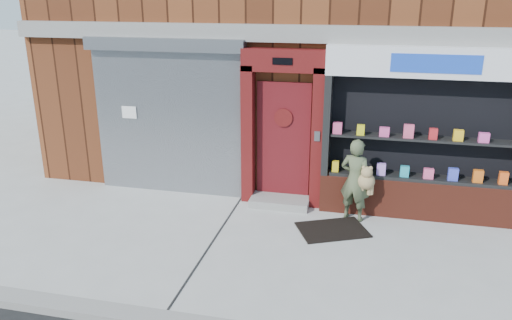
% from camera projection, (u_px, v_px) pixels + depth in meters
% --- Properties ---
extents(ground, '(80.00, 80.00, 0.00)m').
position_uv_depth(ground, '(308.00, 253.00, 7.71)').
color(ground, '#9E9E99').
rests_on(ground, ground).
extents(shutter_bay, '(3.10, 0.30, 3.04)m').
position_uv_depth(shutter_bay, '(168.00, 108.00, 9.58)').
color(shutter_bay, gray).
rests_on(shutter_bay, ground).
extents(red_door_bay, '(1.52, 0.58, 2.90)m').
position_uv_depth(red_door_bay, '(283.00, 129.00, 9.12)').
color(red_door_bay, '#4D0D0D').
rests_on(red_door_bay, ground).
extents(pharmacy_bay, '(3.50, 0.41, 3.00)m').
position_uv_depth(pharmacy_bay, '(425.00, 143.00, 8.57)').
color(pharmacy_bay, maroon).
rests_on(pharmacy_bay, ground).
extents(woman, '(0.65, 0.51, 1.48)m').
position_uv_depth(woman, '(356.00, 180.00, 8.64)').
color(woman, '#4A5538').
rests_on(woman, ground).
extents(doormat, '(1.34, 1.18, 0.03)m').
position_uv_depth(doormat, '(332.00, 230.00, 8.44)').
color(doormat, black).
rests_on(doormat, ground).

